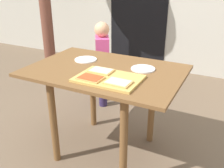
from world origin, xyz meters
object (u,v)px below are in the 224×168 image
Objects in this scene: dining_table at (105,83)px; pizza_slice_near_right at (118,82)px; cutting_board at (109,78)px; pizza_slice_near_left at (91,78)px; plate_white_left at (86,60)px; pizza_slice_far_left at (101,71)px; child_left at (102,59)px; plate_white_right at (143,69)px.

pizza_slice_near_right reaches higher than dining_table.
cutting_board is 0.12m from pizza_slice_near_left.
dining_table is 6.81× the size of pizza_slice_near_left.
plate_white_left is at bearing 126.27° from pizza_slice_near_left.
pizza_slice_far_left is at bearing 145.69° from pizza_slice_near_right.
plate_white_left is (-0.36, 0.28, -0.00)m from cutting_board.
pizza_slice_far_left reaches higher than cutting_board.
pizza_slice_far_left is 0.98× the size of pizza_slice_near_left.
cutting_board reaches higher than dining_table.
plate_white_left is 0.19× the size of child_left.
child_left reaches higher than plate_white_left.
plate_white_right is at bearing 25.58° from dining_table.
dining_table is at bearing -154.42° from plate_white_right.
child_left is at bearing 118.46° from pizza_slice_far_left.
pizza_slice_far_left is (0.02, -0.10, 0.14)m from dining_table.
cutting_board is 2.40× the size of plate_white_right.
pizza_slice_near_right is (0.10, -0.06, 0.02)m from cutting_board.
pizza_slice_near_left is at bearing -175.80° from pizza_slice_near_right.
pizza_slice_near_right is 0.93× the size of plate_white_left.
pizza_slice_far_left reaches higher than dining_table.
plate_white_right is at bearing 43.04° from pizza_slice_far_left.
dining_table is at bearing 133.52° from pizza_slice_near_right.
pizza_slice_near_left reaches higher than cutting_board.
child_left reaches higher than pizza_slice_near_right.
pizza_slice_near_left is (0.02, -0.25, 0.14)m from dining_table.
pizza_slice_far_left is at bearing 143.14° from cutting_board.
plate_white_left is (-0.46, 0.35, -0.02)m from pizza_slice_near_right.
plate_white_left is 0.69m from child_left.
cutting_board is 0.47× the size of child_left.
cutting_board is 0.32m from plate_white_right.
pizza_slice_far_left is 0.15m from pizza_slice_near_left.
pizza_slice_near_left reaches higher than plate_white_right.
pizza_slice_near_right is at bearing 4.20° from pizza_slice_near_left.
dining_table is 0.28m from pizza_slice_near_left.
pizza_slice_near_left is at bearing -84.71° from dining_table.
cutting_board is 2.63× the size of pizza_slice_far_left.
dining_table is at bearing -25.41° from plate_white_left.
cutting_board is at bearing 39.54° from pizza_slice_near_left.
pizza_slice_near_right is at bearing -34.31° from pizza_slice_far_left.
pizza_slice_near_right is at bearing -46.48° from dining_table.
dining_table is 0.17m from pizza_slice_far_left.
dining_table is 6.94× the size of pizza_slice_far_left.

